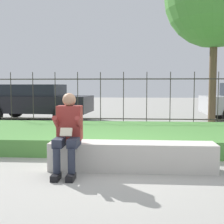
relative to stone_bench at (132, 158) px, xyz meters
The scene contains 6 objects.
ground_plane 0.37m from the stone_bench, behind, with size 60.00×60.00×0.00m, color #9E9B93.
stone_bench is the anchor object (origin of this frame).
person_seated_reader 1.13m from the stone_bench, 164.64° to the right, with size 0.42×0.73×1.25m.
grass_berm 2.36m from the stone_bench, 97.66° to the left, with size 9.70×3.27×0.34m.
iron_fence 4.51m from the stone_bench, 94.05° to the left, with size 7.70×0.03×1.77m.
car_parked_left 8.04m from the stone_bench, 118.97° to the left, with size 4.35×2.22×1.40m.
Camera 1 is at (0.37, -4.98, 1.37)m, focal length 50.00 mm.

